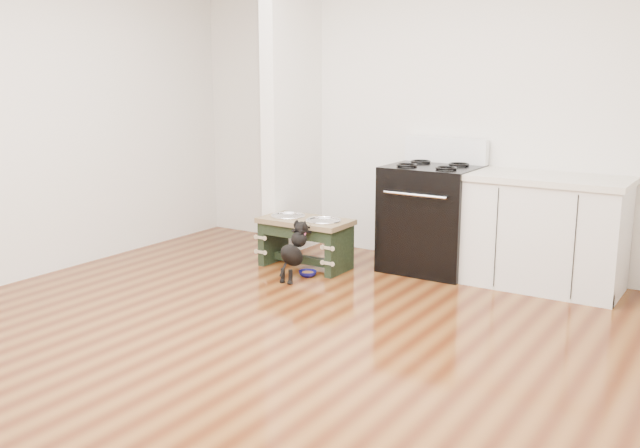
{
  "coord_description": "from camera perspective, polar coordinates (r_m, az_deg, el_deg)",
  "views": [
    {
      "loc": [
        2.71,
        -3.48,
        1.72
      ],
      "look_at": [
        -0.33,
        1.27,
        0.5
      ],
      "focal_mm": 40.0,
      "sensor_mm": 36.0,
      "label": 1
    }
  ],
  "objects": [
    {
      "name": "room_shell",
      "position": [
        4.41,
        -5.35,
        10.81
      ],
      "size": [
        5.0,
        5.0,
        5.0
      ],
      "color": "silver",
      "rests_on": "ground"
    },
    {
      "name": "oven_range",
      "position": [
        6.27,
        8.9,
        0.6
      ],
      "size": [
        0.76,
        0.69,
        1.14
      ],
      "color": "black",
      "rests_on": "ground"
    },
    {
      "name": "partition_wall",
      "position": [
        6.81,
        -2.23,
        9.04
      ],
      "size": [
        0.15,
        0.8,
        2.7
      ],
      "primitive_type": "cube",
      "color": "silver",
      "rests_on": "ground"
    },
    {
      "name": "dog_feeder",
      "position": [
        6.3,
        -1.2,
        -0.72
      ],
      "size": [
        0.81,
        0.43,
        0.46
      ],
      "color": "black",
      "rests_on": "ground"
    },
    {
      "name": "puppy",
      "position": [
        5.94,
        -2.04,
        -1.99
      ],
      "size": [
        0.14,
        0.41,
        0.49
      ],
      "color": "black",
      "rests_on": "ground"
    },
    {
      "name": "cabinet_run",
      "position": [
        5.98,
        17.57,
        -0.64
      ],
      "size": [
        1.24,
        0.64,
        0.91
      ],
      "color": "silver",
      "rests_on": "ground"
    },
    {
      "name": "floor_bowl",
      "position": [
        6.09,
        -0.99,
        -3.99
      ],
      "size": [
        0.16,
        0.16,
        0.05
      ],
      "rotation": [
        0.0,
        0.0,
        -0.03
      ],
      "color": "#0B0B50",
      "rests_on": "ground"
    },
    {
      "name": "ground",
      "position": [
        4.73,
        -4.96,
        -9.2
      ],
      "size": [
        5.0,
        5.0,
        0.0
      ],
      "primitive_type": "plane",
      "color": "#49200D",
      "rests_on": "ground"
    }
  ]
}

